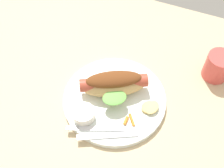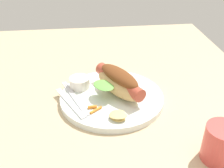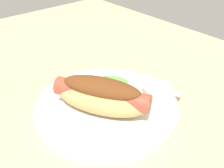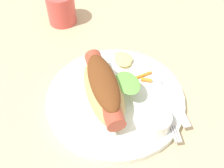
% 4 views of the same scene
% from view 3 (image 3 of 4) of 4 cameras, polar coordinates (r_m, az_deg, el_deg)
% --- Properties ---
extents(ground_plane, '(1.20, 0.90, 0.02)m').
position_cam_3_polar(ground_plane, '(0.58, -1.99, -3.44)').
color(ground_plane, tan).
extents(plate, '(0.27, 0.27, 0.02)m').
position_cam_3_polar(plate, '(0.53, -1.10, -4.66)').
color(plate, white).
rests_on(plate, ground_plane).
extents(hot_dog, '(0.18, 0.14, 0.07)m').
position_cam_3_polar(hot_dog, '(0.49, -2.10, -2.28)').
color(hot_dog, tan).
rests_on(hot_dog, plate).
extents(sauce_ramekin, '(0.05, 0.05, 0.03)m').
position_cam_3_polar(sauce_ramekin, '(0.54, 8.90, -1.67)').
color(sauce_ramekin, white).
rests_on(sauce_ramekin, plate).
extents(fork, '(0.16, 0.07, 0.00)m').
position_cam_3_polar(fork, '(0.59, 5.57, 0.04)').
color(fork, silver).
rests_on(fork, plate).
extents(knife, '(0.14, 0.08, 0.00)m').
position_cam_3_polar(knife, '(0.61, 5.15, 1.11)').
color(knife, silver).
rests_on(knife, plate).
extents(chips_pile, '(0.06, 0.05, 0.02)m').
position_cam_3_polar(chips_pile, '(0.59, -7.30, 0.61)').
color(chips_pile, '#DFC47A').
rests_on(chips_pile, plate).
extents(carrot_garnish, '(0.03, 0.03, 0.01)m').
position_cam_3_polar(carrot_garnish, '(0.59, -1.07, 0.65)').
color(carrot_garnish, orange).
rests_on(carrot_garnish, plate).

